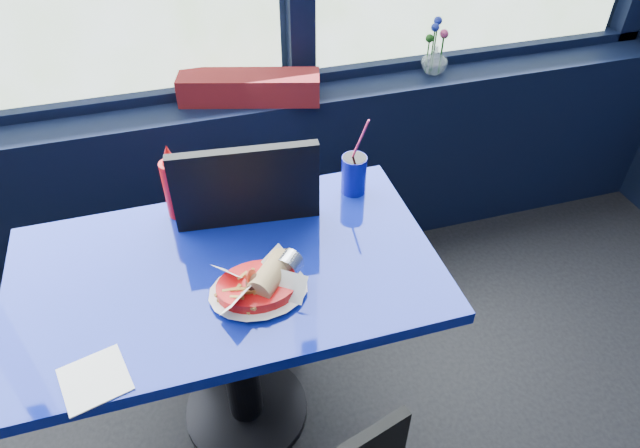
{
  "coord_description": "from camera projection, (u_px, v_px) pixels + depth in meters",
  "views": [
    {
      "loc": [
        0.24,
        0.83,
        1.9
      ],
      "look_at": [
        0.57,
        1.98,
        0.86
      ],
      "focal_mm": 32.0,
      "sensor_mm": 36.0,
      "label": 1
    }
  ],
  "objects": [
    {
      "name": "soda_cup",
      "position": [
        354.0,
        174.0,
        1.84
      ],
      "size": [
        0.08,
        0.08,
        0.28
      ],
      "rotation": [
        0.0,
        0.0,
        0.3
      ],
      "color": "#0C0F87",
      "rests_on": "near_table"
    },
    {
      "name": "ketchup_bottle",
      "position": [
        174.0,
        185.0,
        1.72
      ],
      "size": [
        0.07,
        0.07,
        0.25
      ],
      "color": "red",
      "rests_on": "near_table"
    },
    {
      "name": "window_sill",
      "position": [
        131.0,
        200.0,
        2.41
      ],
      "size": [
        5.0,
        0.26,
        0.8
      ],
      "primitive_type": "cube",
      "color": "black",
      "rests_on": "ground"
    },
    {
      "name": "flower_vase",
      "position": [
        435.0,
        57.0,
        2.38
      ],
      "size": [
        0.15,
        0.15,
        0.23
      ],
      "rotation": [
        0.0,
        0.0,
        0.38
      ],
      "color": "silver",
      "rests_on": "window_sill"
    },
    {
      "name": "near_table",
      "position": [
        232.0,
        310.0,
        1.73
      ],
      "size": [
        1.2,
        0.7,
        0.75
      ],
      "color": "black",
      "rests_on": "ground"
    },
    {
      "name": "food_basket",
      "position": [
        260.0,
        285.0,
        1.52
      ],
      "size": [
        0.3,
        0.3,
        0.09
      ],
      "rotation": [
        0.0,
        0.0,
        0.41
      ],
      "color": "red",
      "rests_on": "near_table"
    },
    {
      "name": "napkin",
      "position": [
        95.0,
        379.0,
        1.33
      ],
      "size": [
        0.18,
        0.18,
        0.0
      ],
      "primitive_type": "cube",
      "rotation": [
        0.0,
        0.0,
        0.26
      ],
      "color": "white",
      "rests_on": "near_table"
    },
    {
      "name": "chair_near_back",
      "position": [
        243.0,
        235.0,
        1.97
      ],
      "size": [
        0.5,
        0.51,
        1.01
      ],
      "rotation": [
        0.0,
        0.0,
        3.04
      ],
      "color": "black",
      "rests_on": "ground"
    },
    {
      "name": "planter_box",
      "position": [
        249.0,
        88.0,
        2.21
      ],
      "size": [
        0.56,
        0.28,
        0.11
      ],
      "primitive_type": "cube",
      "rotation": [
        0.0,
        0.0,
        -0.28
      ],
      "color": "maroon",
      "rests_on": "window_sill"
    }
  ]
}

